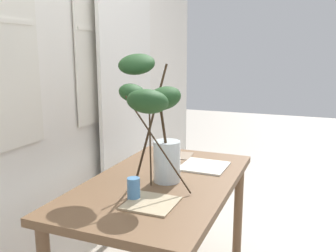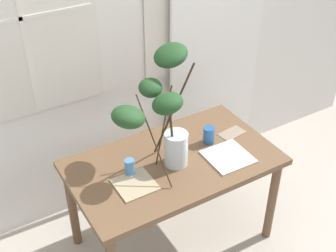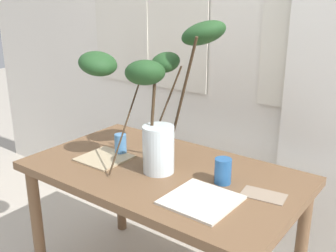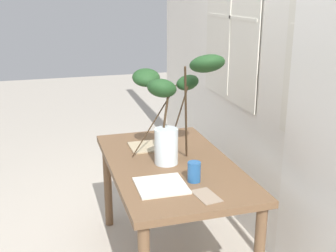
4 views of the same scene
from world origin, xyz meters
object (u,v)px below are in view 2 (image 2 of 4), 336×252
object	(u,v)px
plate_square_left	(135,184)
plate_square_right	(228,157)
vase_with_branches	(163,109)
dining_table	(173,171)
drinking_glass_blue_left	(130,167)
drinking_glass_blue_right	(209,135)

from	to	relation	value
plate_square_left	plate_square_right	world-z (taller)	plate_square_right
vase_with_branches	plate_square_right	xyz separation A→B (m)	(0.39, -0.18, -0.40)
dining_table	drinking_glass_blue_left	size ratio (longest dim) A/B	12.24
dining_table	drinking_glass_blue_right	xyz separation A→B (m)	(0.31, 0.05, 0.15)
drinking_glass_blue_left	plate_square_right	world-z (taller)	drinking_glass_blue_left
dining_table	drinking_glass_blue_right	world-z (taller)	drinking_glass_blue_right
dining_table	plate_square_right	size ratio (longest dim) A/B	4.84
drinking_glass_blue_right	plate_square_right	world-z (taller)	drinking_glass_blue_right
dining_table	drinking_glass_blue_left	xyz separation A→B (m)	(-0.30, 0.02, 0.15)
plate_square_right	drinking_glass_blue_right	bearing A→B (deg)	93.87
drinking_glass_blue_right	plate_square_left	size ratio (longest dim) A/B	0.50
vase_with_branches	drinking_glass_blue_left	bearing A→B (deg)	-179.93
dining_table	plate_square_left	xyz separation A→B (m)	(-0.32, -0.08, 0.10)
plate_square_left	plate_square_right	size ratio (longest dim) A/B	0.84
plate_square_right	dining_table	bearing A→B (deg)	154.13
vase_with_branches	drinking_glass_blue_right	distance (m)	0.51
vase_with_branches	plate_square_right	size ratio (longest dim) A/B	2.66
drinking_glass_blue_right	plate_square_right	xyz separation A→B (m)	(0.01, -0.20, -0.05)
vase_with_branches	plate_square_left	size ratio (longest dim) A/B	3.16
drinking_glass_blue_left	plate_square_right	xyz separation A→B (m)	(0.63, -0.18, -0.05)
dining_table	vase_with_branches	world-z (taller)	vase_with_branches
drinking_glass_blue_right	dining_table	bearing A→B (deg)	-171.51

